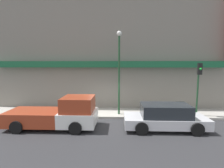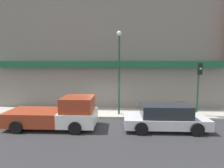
# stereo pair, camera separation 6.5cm
# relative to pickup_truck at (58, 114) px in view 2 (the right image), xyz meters

# --- Properties ---
(ground_plane) EXTENTS (80.00, 80.00, 0.00)m
(ground_plane) POSITION_rel_pickup_truck_xyz_m (2.77, 1.75, -0.83)
(ground_plane) COLOR #2D2D30
(sidewalk) EXTENTS (36.00, 2.56, 0.16)m
(sidewalk) POSITION_rel_pickup_truck_xyz_m (2.77, 3.03, -0.75)
(sidewalk) COLOR #ADA89E
(sidewalk) RESTS_ON ground
(building) EXTENTS (19.80, 3.80, 10.49)m
(building) POSITION_rel_pickup_truck_xyz_m (2.78, 5.80, 4.41)
(building) COLOR gray
(building) RESTS_ON ground
(pickup_truck) EXTENTS (5.31, 2.24, 1.90)m
(pickup_truck) POSITION_rel_pickup_truck_xyz_m (0.00, 0.00, 0.00)
(pickup_truck) COLOR white
(pickup_truck) RESTS_ON ground
(parked_car) EXTENTS (4.77, 2.10, 1.49)m
(parked_car) POSITION_rel_pickup_truck_xyz_m (6.36, 0.00, -0.10)
(parked_car) COLOR silver
(parked_car) RESTS_ON ground
(fire_hydrant) EXTENTS (0.16, 0.16, 0.69)m
(fire_hydrant) POSITION_rel_pickup_truck_xyz_m (-0.35, 2.70, -0.33)
(fire_hydrant) COLOR red
(fire_hydrant) RESTS_ON sidewalk
(street_lamp) EXTENTS (0.36, 0.36, 6.00)m
(street_lamp) POSITION_rel_pickup_truck_xyz_m (3.64, 2.49, 3.04)
(street_lamp) COLOR #1E4728
(street_lamp) RESTS_ON sidewalk
(traffic_light) EXTENTS (0.28, 0.42, 3.74)m
(traffic_light) POSITION_rel_pickup_truck_xyz_m (9.22, 2.29, 1.90)
(traffic_light) COLOR #1E4728
(traffic_light) RESTS_ON sidewalk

